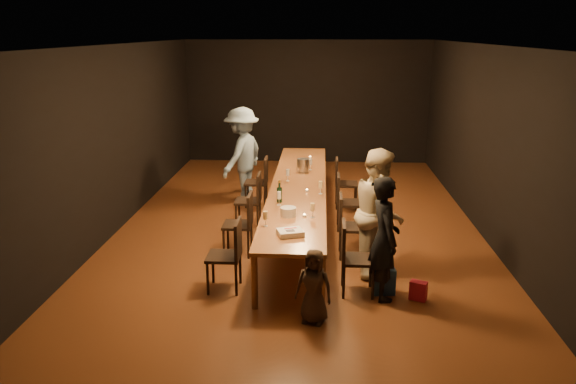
# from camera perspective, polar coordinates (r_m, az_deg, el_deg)

# --- Properties ---
(ground) EXTENTS (10.00, 10.00, 0.00)m
(ground) POSITION_cam_1_polar(r_m,az_deg,el_deg) (9.52, 1.05, -3.62)
(ground) COLOR #432010
(ground) RESTS_ON ground
(room_shell) EXTENTS (6.04, 10.04, 3.02)m
(room_shell) POSITION_cam_1_polar(r_m,az_deg,el_deg) (9.03, 1.12, 8.88)
(room_shell) COLOR black
(room_shell) RESTS_ON ground
(table) EXTENTS (0.90, 6.00, 0.75)m
(table) POSITION_cam_1_polar(r_m,az_deg,el_deg) (9.31, 1.07, 0.45)
(table) COLOR brown
(table) RESTS_ON ground
(chair_right_0) EXTENTS (0.42, 0.42, 0.93)m
(chair_right_0) POSITION_cam_1_polar(r_m,az_deg,el_deg) (7.12, 7.14, -6.72)
(chair_right_0) COLOR black
(chair_right_0) RESTS_ON ground
(chair_right_1) EXTENTS (0.42, 0.42, 0.93)m
(chair_right_1) POSITION_cam_1_polar(r_m,az_deg,el_deg) (8.24, 6.64, -3.48)
(chair_right_1) COLOR black
(chair_right_1) RESTS_ON ground
(chair_right_2) EXTENTS (0.42, 0.42, 0.93)m
(chair_right_2) POSITION_cam_1_polar(r_m,az_deg,el_deg) (9.38, 6.26, -1.03)
(chair_right_2) COLOR black
(chair_right_2) RESTS_ON ground
(chair_right_3) EXTENTS (0.42, 0.42, 0.93)m
(chair_right_3) POSITION_cam_1_polar(r_m,az_deg,el_deg) (10.53, 5.96, 0.89)
(chair_right_3) COLOR black
(chair_right_3) RESTS_ON ground
(chair_left_0) EXTENTS (0.42, 0.42, 0.93)m
(chair_left_0) POSITION_cam_1_polar(r_m,az_deg,el_deg) (7.21, -6.55, -6.41)
(chair_left_0) COLOR black
(chair_left_0) RESTS_ON ground
(chair_left_1) EXTENTS (0.42, 0.42, 0.93)m
(chair_left_1) POSITION_cam_1_polar(r_m,az_deg,el_deg) (8.32, -5.16, -3.26)
(chair_left_1) COLOR black
(chair_left_1) RESTS_ON ground
(chair_left_2) EXTENTS (0.42, 0.42, 0.93)m
(chair_left_2) POSITION_cam_1_polar(r_m,az_deg,el_deg) (9.44, -4.10, -0.85)
(chair_left_2) COLOR black
(chair_left_2) RESTS_ON ground
(chair_left_3) EXTENTS (0.42, 0.42, 0.93)m
(chair_left_3) POSITION_cam_1_polar(r_m,az_deg,el_deg) (10.59, -3.27, 1.04)
(chair_left_3) COLOR black
(chair_left_3) RESTS_ON ground
(woman_birthday) EXTENTS (0.47, 0.63, 1.55)m
(woman_birthday) POSITION_cam_1_polar(r_m,az_deg,el_deg) (6.95, 9.75, -4.66)
(woman_birthday) COLOR black
(woman_birthday) RESTS_ON ground
(woman_tan) EXTENTS (0.70, 0.88, 1.73)m
(woman_tan) POSITION_cam_1_polar(r_m,az_deg,el_deg) (7.63, 9.19, -2.01)
(woman_tan) COLOR beige
(woman_tan) RESTS_ON ground
(man_blue) EXTENTS (1.08, 1.35, 1.82)m
(man_blue) POSITION_cam_1_polar(r_m,az_deg,el_deg) (10.83, -4.69, 3.78)
(man_blue) COLOR #7C9EC0
(man_blue) RESTS_ON ground
(child) EXTENTS (0.49, 0.39, 0.88)m
(child) POSITION_cam_1_polar(r_m,az_deg,el_deg) (6.42, 2.64, -9.53)
(child) COLOR #38291F
(child) RESTS_ON ground
(gift_bag_red) EXTENTS (0.23, 0.19, 0.24)m
(gift_bag_red) POSITION_cam_1_polar(r_m,az_deg,el_deg) (7.21, 13.09, -9.74)
(gift_bag_red) COLOR red
(gift_bag_red) RESTS_ON ground
(gift_bag_blue) EXTENTS (0.29, 0.21, 0.34)m
(gift_bag_blue) POSITION_cam_1_polar(r_m,az_deg,el_deg) (7.28, 9.72, -8.89)
(gift_bag_blue) COLOR #235398
(gift_bag_blue) RESTS_ON ground
(birthday_cake) EXTENTS (0.37, 0.33, 0.07)m
(birthday_cake) POSITION_cam_1_polar(r_m,az_deg,el_deg) (7.01, 0.23, -4.15)
(birthday_cake) COLOR white
(birthday_cake) RESTS_ON table
(plate_stack) EXTENTS (0.28, 0.28, 0.12)m
(plate_stack) POSITION_cam_1_polar(r_m,az_deg,el_deg) (7.72, 0.02, -2.01)
(plate_stack) COLOR silver
(plate_stack) RESTS_ON table
(champagne_bottle) EXTENTS (0.10, 0.10, 0.34)m
(champagne_bottle) POSITION_cam_1_polar(r_m,az_deg,el_deg) (8.31, -0.87, 0.09)
(champagne_bottle) COLOR black
(champagne_bottle) RESTS_ON table
(ice_bucket) EXTENTS (0.23, 0.23, 0.24)m
(ice_bucket) POSITION_cam_1_polar(r_m,az_deg,el_deg) (10.13, 1.53, 2.73)
(ice_bucket) COLOR #A8A8AC
(ice_bucket) RESTS_ON table
(wineglass_0) EXTENTS (0.06, 0.06, 0.21)m
(wineglass_0) POSITION_cam_1_polar(r_m,az_deg,el_deg) (7.31, -2.30, -2.74)
(wineglass_0) COLOR beige
(wineglass_0) RESTS_ON table
(wineglass_1) EXTENTS (0.06, 0.06, 0.21)m
(wineglass_1) POSITION_cam_1_polar(r_m,az_deg,el_deg) (7.65, 2.49, -1.88)
(wineglass_1) COLOR beige
(wineglass_1) RESTS_ON table
(wineglass_2) EXTENTS (0.06, 0.06, 0.21)m
(wineglass_2) POSITION_cam_1_polar(r_m,az_deg,el_deg) (8.19, -0.92, -0.65)
(wineglass_2) COLOR silver
(wineglass_2) RESTS_ON table
(wineglass_3) EXTENTS (0.06, 0.06, 0.21)m
(wineglass_3) POSITION_cam_1_polar(r_m,az_deg,el_deg) (8.76, 3.33, 0.45)
(wineglass_3) COLOR beige
(wineglass_3) RESTS_ON table
(wineglass_4) EXTENTS (0.06, 0.06, 0.21)m
(wineglass_4) POSITION_cam_1_polar(r_m,az_deg,el_deg) (9.50, -0.02, 1.72)
(wineglass_4) COLOR silver
(wineglass_4) RESTS_ON table
(wineglass_5) EXTENTS (0.06, 0.06, 0.21)m
(wineglass_5) POSITION_cam_1_polar(r_m,az_deg,el_deg) (10.28, 2.30, 2.82)
(wineglass_5) COLOR silver
(wineglass_5) RESTS_ON table
(tealight_near) EXTENTS (0.05, 0.05, 0.03)m
(tealight_near) POSITION_cam_1_polar(r_m,az_deg,el_deg) (7.71, 1.68, -2.41)
(tealight_near) COLOR #B2B7B2
(tealight_near) RESTS_ON table
(tealight_mid) EXTENTS (0.05, 0.05, 0.03)m
(tealight_mid) POSITION_cam_1_polar(r_m,az_deg,el_deg) (8.92, 1.93, 0.16)
(tealight_mid) COLOR #B2B7B2
(tealight_mid) RESTS_ON table
(tealight_far) EXTENTS (0.05, 0.05, 0.03)m
(tealight_far) POSITION_cam_1_polar(r_m,az_deg,el_deg) (11.26, 2.27, 3.54)
(tealight_far) COLOR #B2B7B2
(tealight_far) RESTS_ON table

